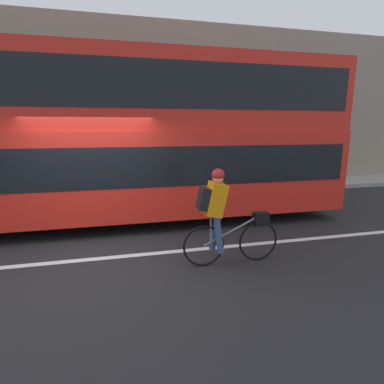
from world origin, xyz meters
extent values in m
plane|color=#232326|center=(0.00, 0.00, 0.00)|extent=(80.00, 80.00, 0.00)
cube|color=silver|center=(0.00, -0.02, 0.00)|extent=(50.00, 0.14, 0.01)
cube|color=gray|center=(0.00, 5.34, 0.08)|extent=(60.00, 1.77, 0.15)
cube|color=gray|center=(0.00, 6.38, 3.04)|extent=(60.00, 0.30, 6.07)
cylinder|color=black|center=(4.16, 2.20, 0.50)|extent=(1.00, 0.30, 1.00)
cylinder|color=black|center=(-1.65, 2.20, 0.50)|extent=(1.00, 0.30, 1.00)
cube|color=red|center=(1.26, 2.20, 1.26)|extent=(9.37, 2.53, 1.93)
cube|color=black|center=(1.26, 2.20, 1.49)|extent=(9.00, 2.55, 0.85)
cube|color=red|center=(1.26, 2.20, 3.06)|extent=(9.37, 2.43, 1.68)
cube|color=black|center=(1.26, 2.20, 3.15)|extent=(9.00, 2.45, 0.94)
torus|color=black|center=(2.86, -0.71, 0.36)|extent=(0.72, 0.04, 0.72)
torus|color=black|center=(1.87, -0.71, 0.36)|extent=(0.72, 0.04, 0.72)
cylinder|color=slate|center=(2.37, -0.71, 0.59)|extent=(1.00, 0.03, 0.49)
cylinder|color=slate|center=(1.99, -0.71, 0.62)|extent=(0.03, 0.03, 0.53)
cube|color=black|center=(2.89, -0.71, 0.76)|extent=(0.26, 0.16, 0.22)
cube|color=orange|center=(2.06, -0.71, 1.16)|extent=(0.37, 0.32, 0.58)
cube|color=black|center=(1.86, -0.71, 1.18)|extent=(0.21, 0.26, 0.38)
cylinder|color=#384C7A|center=(2.10, -0.62, 0.57)|extent=(0.22, 0.11, 0.64)
cylinder|color=#384C7A|center=(2.10, -0.80, 0.57)|extent=(0.20, 0.11, 0.64)
sphere|color=tan|center=(2.10, -0.71, 1.51)|extent=(0.19, 0.19, 0.19)
sphere|color=red|center=(2.10, -0.71, 1.55)|extent=(0.21, 0.21, 0.21)
cylinder|color=#515156|center=(7.28, 5.26, 0.60)|extent=(0.53, 0.53, 0.90)
cylinder|color=#59595B|center=(-2.94, 5.26, 1.50)|extent=(0.07, 0.07, 2.68)
cube|color=red|center=(-2.94, 5.21, 2.61)|extent=(0.36, 0.02, 0.36)
camera|label=1|loc=(0.61, -5.25, 2.30)|focal=28.00mm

